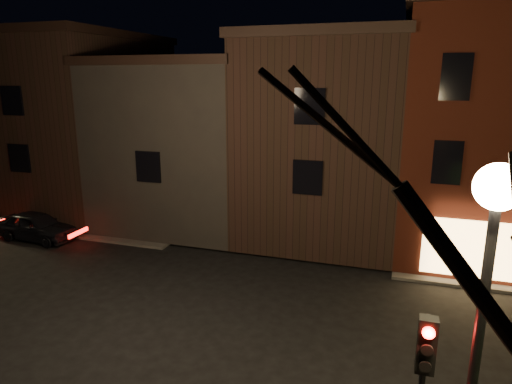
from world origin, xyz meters
The scene contains 8 objects.
ground centered at (0.00, 0.00, 0.00)m, with size 120.00×120.00×0.00m, color black.
sidewalk_far_left centered at (-20.00, 20.00, 0.06)m, with size 30.00×30.00×0.12m, color #2D2B28.
corner_building centered at (8.00, 9.47, 5.40)m, with size 6.50×8.50×10.50m.
row_building_a centered at (1.50, 10.50, 4.83)m, with size 7.30×10.30×9.40m.
row_building_b centered at (-5.75, 10.50, 4.33)m, with size 7.80×10.30×8.40m.
row_building_c centered at (-13.00, 10.50, 5.08)m, with size 7.30×10.30×9.90m.
street_lamp_near centered at (6.20, -6.00, 5.18)m, with size 0.60×0.60×6.48m.
parked_car_a centered at (-11.41, 4.39, 0.68)m, with size 1.61×4.01×1.37m, color black.
Camera 1 is at (5.04, -12.12, 7.61)m, focal length 32.00 mm.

